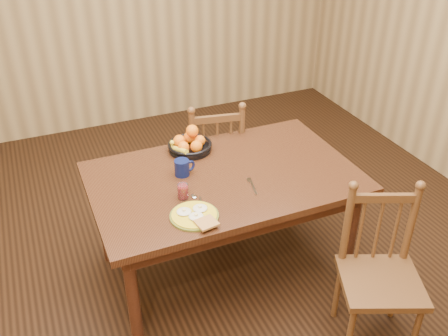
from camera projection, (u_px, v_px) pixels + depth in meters
name	position (u px, v px, depth m)	size (l,w,h in m)	color
room	(224.00, 82.00, 2.71)	(4.52, 5.02, 2.72)	black
dining_table	(224.00, 187.00, 3.06)	(1.60, 1.00, 0.75)	black
chair_far	(214.00, 160.00, 3.74)	(0.50, 0.49, 0.95)	#492B15
chair_near	(379.00, 274.00, 2.71)	(0.55, 0.54, 0.94)	#492B15
breakfast_plate	(195.00, 215.00, 2.65)	(0.26, 0.30, 0.04)	#59601E
fork	(252.00, 185.00, 2.92)	(0.05, 0.18, 0.00)	silver
spoon	(196.00, 198.00, 2.80)	(0.05, 0.16, 0.01)	silver
coffee_mug	(183.00, 167.00, 3.00)	(0.13, 0.09, 0.10)	#0A123C
juice_glass	(183.00, 192.00, 2.79)	(0.06, 0.06, 0.09)	silver
fruit_bowl	(190.00, 144.00, 3.26)	(0.29, 0.29, 0.17)	black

